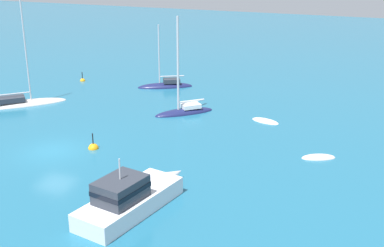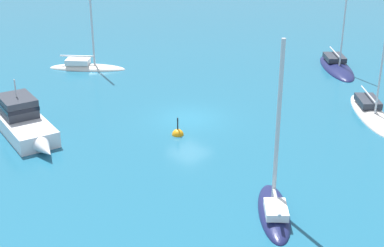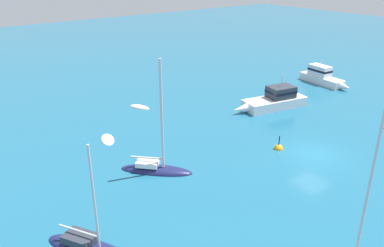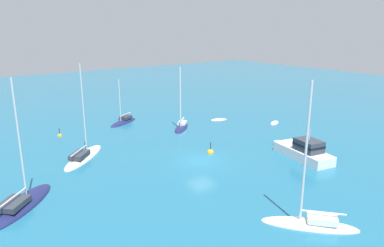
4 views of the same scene
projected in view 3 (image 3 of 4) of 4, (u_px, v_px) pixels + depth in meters
ground_plane at (314, 155)px, 29.60m from camera, size 160.00×160.00×0.00m
launch at (274, 100)px, 38.75m from camera, size 3.55×8.25×3.24m
sailboat at (156, 168)px, 27.20m from camera, size 4.66×4.57×8.46m
launch_1 at (323, 77)px, 46.36m from camera, size 7.07×2.34×2.69m
tender at (140, 107)px, 39.07m from camera, size 2.44×1.82×0.49m
skiff at (108, 140)px, 32.06m from camera, size 2.56×1.72×0.38m
channel_buoy at (278, 149)px, 30.51m from camera, size 0.72×0.72×1.47m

